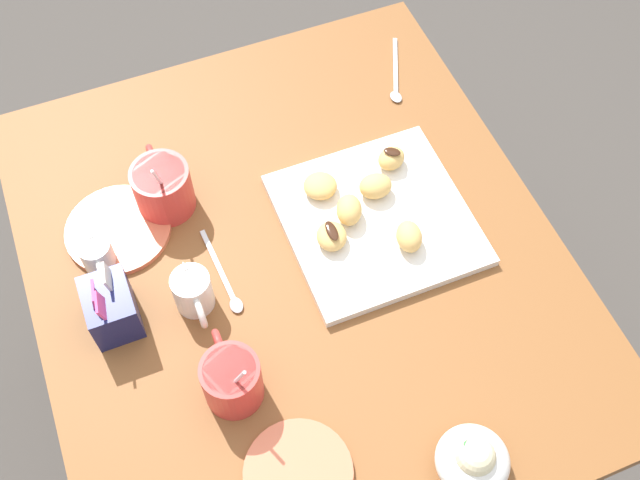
{
  "coord_description": "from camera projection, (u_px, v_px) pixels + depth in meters",
  "views": [
    {
      "loc": [
        -0.59,
        0.2,
        1.79
      ],
      "look_at": [
        0.01,
        -0.04,
        0.75
      ],
      "focal_mm": 43.23,
      "sensor_mm": 36.0,
      "label": 1
    }
  ],
  "objects": [
    {
      "name": "saucer_coral_right",
      "position": [
        298.0,
        473.0,
        1.05
      ],
      "size": [
        0.15,
        0.15,
        0.01
      ],
      "primitive_type": "cylinder",
      "color": "#E5704C",
      "rests_on": "dining_table"
    },
    {
      "name": "beignet_5",
      "position": [
        409.0,
        236.0,
        1.22
      ],
      "size": [
        0.06,
        0.05,
        0.04
      ],
      "primitive_type": "ellipsoid",
      "rotation": [
        0.0,
        0.0,
        1.33
      ],
      "color": "#E5B260",
      "rests_on": "pastry_plate_square"
    },
    {
      "name": "loose_spoon_near_saucer",
      "position": [
        396.0,
        78.0,
        1.44
      ],
      "size": [
        0.15,
        0.07,
        0.01
      ],
      "color": "silver",
      "rests_on": "dining_table"
    },
    {
      "name": "pastry_plate_square",
      "position": [
        376.0,
        219.0,
        1.26
      ],
      "size": [
        0.3,
        0.3,
        0.02
      ],
      "primitive_type": "cube",
      "color": "silver",
      "rests_on": "dining_table"
    },
    {
      "name": "cream_pitcher_white",
      "position": [
        193.0,
        291.0,
        1.16
      ],
      "size": [
        0.1,
        0.06,
        0.07
      ],
      "color": "silver",
      "rests_on": "dining_table"
    },
    {
      "name": "beignet_4",
      "position": [
        375.0,
        186.0,
        1.27
      ],
      "size": [
        0.05,
        0.06,
        0.04
      ],
      "primitive_type": "ellipsoid",
      "rotation": [
        0.0,
        0.0,
        3.05
      ],
      "color": "#E5B260",
      "rests_on": "pastry_plate_square"
    },
    {
      "name": "beignet_3",
      "position": [
        330.0,
        234.0,
        1.22
      ],
      "size": [
        0.06,
        0.06,
        0.03
      ],
      "primitive_type": "ellipsoid",
      "rotation": [
        0.0,
        0.0,
        2.9
      ],
      "color": "#E5B260",
      "rests_on": "pastry_plate_square"
    },
    {
      "name": "chocolate_drizzle_2",
      "position": [
        392.0,
        152.0,
        1.28
      ],
      "size": [
        0.03,
        0.03,
        0.0
      ],
      "primitive_type": "ellipsoid",
      "rotation": [
        0.0,
        0.0,
        4.07
      ],
      "color": "#381E11",
      "rests_on": "beignet_2"
    },
    {
      "name": "beignet_1",
      "position": [
        349.0,
        210.0,
        1.24
      ],
      "size": [
        0.07,
        0.06,
        0.04
      ],
      "primitive_type": "ellipsoid",
      "rotation": [
        0.0,
        0.0,
        1.2
      ],
      "color": "#E5B260",
      "rests_on": "pastry_plate_square"
    },
    {
      "name": "dining_table",
      "position": [
        298.0,
        297.0,
        1.35
      ],
      "size": [
        0.96,
        0.83,
        0.73
      ],
      "color": "brown",
      "rests_on": "ground_plane"
    },
    {
      "name": "beignet_0",
      "position": [
        320.0,
        186.0,
        1.27
      ],
      "size": [
        0.07,
        0.07,
        0.03
      ],
      "primitive_type": "ellipsoid",
      "rotation": [
        0.0,
        0.0,
        4.32
      ],
      "color": "#E5B260",
      "rests_on": "pastry_plate_square"
    },
    {
      "name": "saucer_coral_left",
      "position": [
        118.0,
        229.0,
        1.26
      ],
      "size": [
        0.17,
        0.17,
        0.01
      ],
      "primitive_type": "cylinder",
      "color": "#E5704C",
      "rests_on": "dining_table"
    },
    {
      "name": "chocolate_drizzle_3",
      "position": [
        331.0,
        228.0,
        1.21
      ],
      "size": [
        0.04,
        0.02,
        0.0
      ],
      "primitive_type": "ellipsoid",
      "rotation": [
        0.0,
        0.0,
        3.14
      ],
      "color": "#381E11",
      "rests_on": "beignet_3"
    },
    {
      "name": "ice_cream_bowl",
      "position": [
        473.0,
        460.0,
        1.03
      ],
      "size": [
        0.1,
        0.1,
        0.08
      ],
      "color": "silver",
      "rests_on": "dining_table"
    },
    {
      "name": "coffee_mug_red_right",
      "position": [
        162.0,
        186.0,
        1.25
      ],
      "size": [
        0.13,
        0.1,
        0.14
      ],
      "color": "red",
      "rests_on": "dining_table"
    },
    {
      "name": "beignet_2",
      "position": [
        391.0,
        158.0,
        1.3
      ],
      "size": [
        0.06,
        0.06,
        0.03
      ],
      "primitive_type": "ellipsoid",
      "rotation": [
        0.0,
        0.0,
        3.57
      ],
      "color": "#E5B260",
      "rests_on": "pastry_plate_square"
    },
    {
      "name": "chocolate_sauce_pitcher",
      "position": [
        97.0,
        254.0,
        1.2
      ],
      "size": [
        0.09,
        0.05,
        0.06
      ],
      "color": "silver",
      "rests_on": "dining_table"
    },
    {
      "name": "sugar_caddy",
      "position": [
        111.0,
        307.0,
        1.14
      ],
      "size": [
        0.09,
        0.07,
        0.11
      ],
      "color": "#191E51",
      "rests_on": "dining_table"
    },
    {
      "name": "loose_spoon_by_plate",
      "position": [
        225.0,
        281.0,
        1.21
      ],
      "size": [
        0.16,
        0.02,
        0.01
      ],
      "color": "silver",
      "rests_on": "dining_table"
    },
    {
      "name": "coffee_mug_red_left",
      "position": [
        231.0,
        379.0,
        1.08
      ],
      "size": [
        0.12,
        0.09,
        0.14
      ],
      "color": "red",
      "rests_on": "dining_table"
    },
    {
      "name": "ground_plane",
      "position": [
        304.0,
        410.0,
        1.85
      ],
      "size": [
        8.0,
        8.0,
        0.0
      ],
      "primitive_type": "plane",
      "color": "#423D38"
    }
  ]
}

